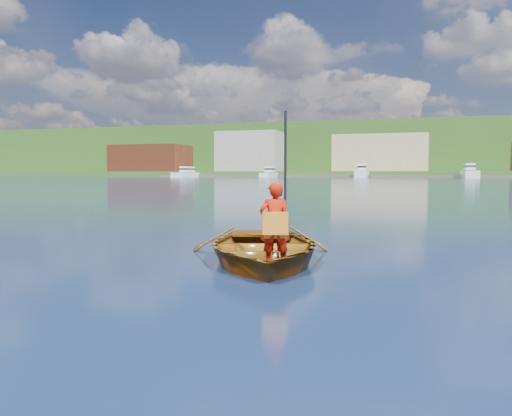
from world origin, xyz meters
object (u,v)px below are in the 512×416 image
(rowboat, at_px, (262,248))
(child_paddler, at_px, (275,224))
(dock, at_px, (372,176))
(marina_yachts, at_px, (393,173))

(rowboat, bearing_deg, child_paddler, -63.19)
(rowboat, distance_m, child_paddler, 1.03)
(dock, relative_size, marina_yachts, 1.09)
(rowboat, xyz_separation_m, marina_yachts, (-0.89, 142.71, 1.19))
(child_paddler, relative_size, dock, 0.01)
(rowboat, relative_size, child_paddler, 1.92)
(rowboat, height_order, child_paddler, child_paddler)
(rowboat, relative_size, dock, 0.03)
(dock, height_order, marina_yachts, marina_yachts)
(rowboat, distance_m, dock, 147.55)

